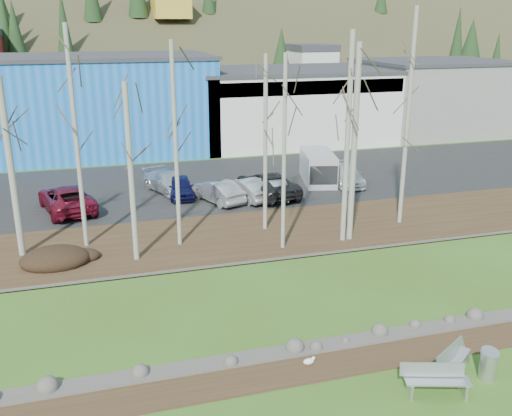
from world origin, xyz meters
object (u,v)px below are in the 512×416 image
object	(u,v)px
car_1	(66,197)
car_9	(268,187)
seagull	(309,361)
car_3	(169,182)
car_5	(246,189)
bench_intact	(436,380)
bench_damaged	(450,361)
car_6	(267,184)
car_4	(181,187)
car_8	(218,191)
car_7	(347,175)
litter_bin	(488,366)
car_2	(67,199)
van_white	(318,168)

from	to	relation	value
car_1	car_9	size ratio (longest dim) A/B	1.01
seagull	car_3	bearing A→B (deg)	95.63
car_3	car_5	xyz separation A→B (m)	(4.45, -3.05, 0.00)
bench_intact	car_1	world-z (taller)	car_1
car_3	car_9	xyz separation A→B (m)	(5.92, -3.05, 0.00)
bench_damaged	car_6	xyz separation A→B (m)	(0.15, 20.33, 0.51)
seagull	car_4	distance (m)	20.17
bench_intact	car_8	size ratio (longest dim) A/B	0.49
car_1	car_9	bearing A→B (deg)	161.44
car_7	car_8	distance (m)	9.73
litter_bin	car_8	world-z (taller)	car_8
bench_intact	car_7	size ratio (longest dim) A/B	0.46
car_5	car_1	bearing A→B (deg)	-26.49
litter_bin	car_6	distance (m)	21.00
car_4	car_7	xyz separation A→B (m)	(11.67, -0.23, -0.01)
bench_damaged	car_2	bearing A→B (deg)	89.82
car_1	car_4	bearing A→B (deg)	171.71
car_7	car_9	bearing A→B (deg)	-154.09
litter_bin	van_white	xyz separation A→B (m)	(3.69, 23.20, 0.72)
car_2	car_4	world-z (taller)	car_2
car_4	van_white	bearing A→B (deg)	8.72
bench_intact	car_4	bearing A→B (deg)	117.92
bench_intact	litter_bin	distance (m)	2.08
litter_bin	car_7	xyz separation A→B (m)	(5.45, 22.18, 0.31)
bench_intact	car_9	world-z (taller)	car_9
car_5	car_7	distance (m)	7.96
bench_intact	car_4	xyz separation A→B (m)	(-4.16, 22.62, 0.30)
car_7	car_9	xyz separation A→B (m)	(-6.33, -1.57, 0.05)
car_6	car_9	distance (m)	0.40
car_3	car_2	bearing A→B (deg)	179.65
seagull	van_white	bearing A→B (deg)	68.34
bench_damaged	car_4	xyz separation A→B (m)	(-5.28, 21.75, 0.37)
bench_damaged	seagull	world-z (taller)	bench_damaged
seagull	car_8	distance (m)	18.38
car_5	car_4	bearing A→B (deg)	-45.06
seagull	car_2	world-z (taller)	car_2
car_1	car_2	world-z (taller)	car_2
litter_bin	seagull	bearing A→B (deg)	156.51
bench_damaged	car_8	distance (m)	20.22
car_1	car_8	xyz separation A→B (m)	(9.14, -1.23, -0.01)
seagull	car_2	bearing A→B (deg)	114.19
car_2	car_9	xyz separation A→B (m)	(12.35, -0.73, -0.08)
car_6	bench_intact	bearing A→B (deg)	79.56
bench_damaged	car_5	distance (m)	20.01
car_4	car_6	distance (m)	5.62
car_1	car_2	size ratio (longest dim) A/B	0.77
car_4	car_5	distance (m)	4.26
bench_intact	car_4	world-z (taller)	car_4
bench_intact	car_8	xyz separation A→B (m)	(-2.09, 20.82, 0.34)
car_2	litter_bin	bearing A→B (deg)	108.41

